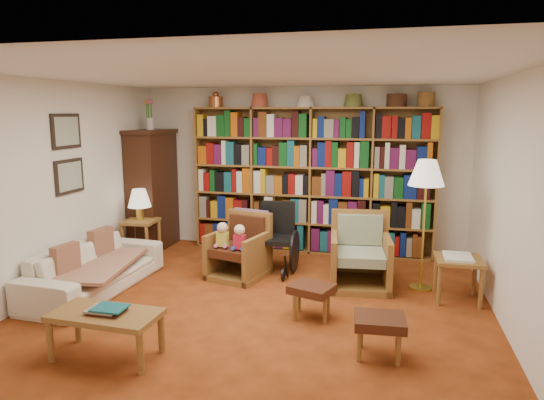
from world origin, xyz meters
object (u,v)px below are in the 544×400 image
(sofa, at_px, (95,268))
(side_table_lamp, at_px, (141,229))
(side_table_papers, at_px, (459,265))
(coffee_table, at_px, (106,318))
(footstool_a, at_px, (312,291))
(armchair_sage, at_px, (361,258))
(armchair_leather, at_px, (240,250))
(footstool_b, at_px, (380,324))
(floor_lamp, at_px, (426,178))
(wheelchair, at_px, (276,240))

(sofa, height_order, side_table_lamp, side_table_lamp)
(side_table_papers, xyz_separation_m, coffee_table, (-3.16, -2.11, -0.06))
(sofa, relative_size, footstool_a, 3.78)
(armchair_sage, distance_m, footstool_a, 1.22)
(coffee_table, bearing_deg, armchair_sage, 49.34)
(side_table_lamp, height_order, armchair_leather, armchair_leather)
(armchair_leather, height_order, armchair_sage, armchair_sage)
(footstool_b, bearing_deg, sofa, 165.96)
(side_table_papers, bearing_deg, footstool_b, -118.48)
(armchair_sage, bearing_deg, floor_lamp, -0.08)
(wheelchair, bearing_deg, floor_lamp, -7.99)
(footstool_a, distance_m, footstool_b, 0.98)
(armchair_sage, bearing_deg, wheelchair, 167.11)
(side_table_lamp, bearing_deg, coffee_table, -67.29)
(armchair_sage, bearing_deg, side_table_papers, -13.85)
(wheelchair, bearing_deg, sofa, -147.58)
(sofa, xyz_separation_m, coffee_table, (1.04, -1.41, 0.08))
(side_table_lamp, distance_m, armchair_leather, 1.67)
(armchair_sage, bearing_deg, footstool_b, -81.43)
(armchair_sage, height_order, footstool_b, armchair_sage)
(armchair_leather, relative_size, footstool_a, 1.64)
(wheelchair, xyz_separation_m, footstool_b, (1.42, -2.08, -0.12))
(floor_lamp, bearing_deg, footstool_a, -135.49)
(armchair_leather, relative_size, footstool_b, 1.82)
(armchair_sage, xyz_separation_m, floor_lamp, (0.73, -0.00, 1.02))
(armchair_leather, relative_size, coffee_table, 0.88)
(side_table_papers, bearing_deg, side_table_lamp, 171.91)
(armchair_sage, relative_size, floor_lamp, 0.57)
(sofa, relative_size, coffee_table, 2.02)
(side_table_lamp, relative_size, footstool_b, 1.25)
(sofa, distance_m, armchair_leather, 1.80)
(side_table_lamp, xyz_separation_m, armchair_sage, (3.19, -0.34, -0.10))
(side_table_lamp, relative_size, floor_lamp, 0.37)
(side_table_lamp, distance_m, side_table_papers, 4.34)
(armchair_sage, relative_size, coffee_table, 0.94)
(footstool_a, distance_m, coffee_table, 2.04)
(footstool_a, relative_size, coffee_table, 0.53)
(side_table_lamp, distance_m, armchair_sage, 3.21)
(wheelchair, bearing_deg, armchair_sage, -12.89)
(side_table_papers, bearing_deg, footstool_a, -150.65)
(armchair_leather, xyz_separation_m, floor_lamp, (2.29, 0.02, 1.02))
(sofa, height_order, floor_lamp, floor_lamp)
(side_table_lamp, relative_size, armchair_leather, 0.69)
(armchair_leather, height_order, wheelchair, wheelchair)
(floor_lamp, relative_size, footstool_b, 3.42)
(armchair_sage, xyz_separation_m, footstool_a, (-0.43, -1.14, -0.05))
(armchair_sage, height_order, footstool_a, armchair_sage)
(floor_lamp, bearing_deg, sofa, -165.69)
(wheelchair, relative_size, footstool_b, 2.03)
(floor_lamp, bearing_deg, coffee_table, -139.34)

